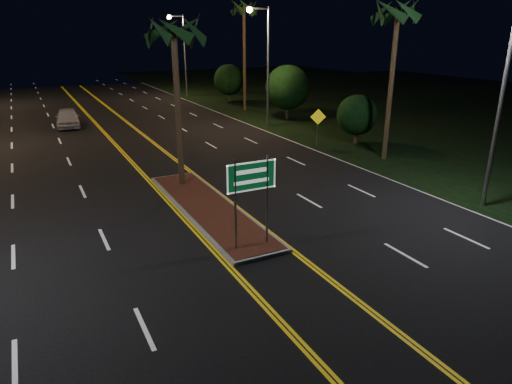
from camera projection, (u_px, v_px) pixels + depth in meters
ground at (293, 287)px, 13.71m from camera, size 120.00×120.00×0.00m
grass_right at (414, 105)px, 47.56m from camera, size 40.00×110.00×0.01m
median_island at (208, 208)px, 19.57m from camera, size 2.25×10.25×0.17m
highway_sign at (251, 185)px, 15.26m from camera, size 1.80×0.08×3.20m
streetlight_right_near at (500, 74)px, 18.05m from camera, size 1.91×0.44×9.00m
streetlight_right_mid at (264, 54)px, 34.86m from camera, size 1.91×0.44×9.00m
streetlight_right_far at (181, 46)px, 51.67m from camera, size 1.91×0.44×9.00m
palm_median at (173, 31)px, 20.12m from camera, size 2.40×2.40×8.30m
palm_right_near at (398, 13)px, 24.73m from camera, size 2.40×2.40×9.30m
palm_right_far at (244, 9)px, 41.36m from camera, size 2.40×2.40×10.30m
shrub_near at (357, 115)px, 30.61m from camera, size 2.70×2.70×3.30m
shrub_mid at (288, 87)px, 38.97m from camera, size 3.78×3.78×4.62m
shrub_far at (229, 80)px, 49.10m from camera, size 3.24×3.24×3.96m
car_near at (67, 116)px, 36.46m from camera, size 2.58×5.27×1.71m
warning_sign at (318, 122)px, 30.12m from camera, size 0.95×0.44×2.46m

